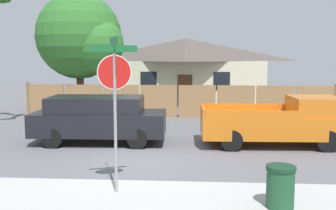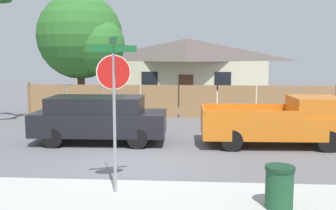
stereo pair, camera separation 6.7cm
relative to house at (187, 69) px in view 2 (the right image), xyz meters
name	(u,v)px [view 2 (the right image)]	position (x,y,z in m)	size (l,w,h in m)	color
ground_plane	(135,160)	(-1.20, -15.65, -2.24)	(80.00, 80.00, 0.00)	slate
sidewalk_strip	(110,203)	(-1.20, -19.25, -2.24)	(36.00, 3.20, 0.01)	#B2B2AD
wooden_fence	(179,101)	(-0.27, -7.29, -1.41)	(15.82, 0.12, 1.76)	#997047
house	(187,69)	(0.00, 0.00, 0.00)	(10.70, 6.95, 4.33)	beige
oak_tree	(83,38)	(-5.42, -6.30, 1.84)	(4.81, 4.58, 6.49)	brown
red_suv	(99,118)	(-2.86, -13.45, -1.32)	(4.77, 2.03, 1.69)	black
orange_pickup	(281,122)	(3.59, -13.44, -1.40)	(5.11, 2.11, 1.73)	orange
stop_sign	(114,87)	(-1.23, -18.51, 0.21)	(1.00, 0.90, 3.55)	gray
trash_bin	(279,187)	(2.35, -19.24, -1.79)	(0.61, 0.61, 0.89)	#1E4C2D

